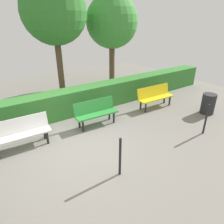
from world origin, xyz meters
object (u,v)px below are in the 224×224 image
trash_bin (208,104)px  tree_mid (54,12)px  bench_green (96,112)px  tree_near (112,22)px  bench_yellow (155,96)px  bench_white (20,132)px

trash_bin → tree_mid: bearing=-51.5°
bench_green → tree_near: tree_near is taller
tree_mid → bench_yellow: bearing=128.5°
bench_yellow → tree_mid: (2.64, -3.32, 3.08)m
bench_green → tree_mid: (-0.10, -3.28, 3.08)m
trash_bin → bench_yellow: bearing=-51.5°
bench_white → trash_bin: bearing=167.2°
bench_white → tree_near: size_ratio=0.37×
bench_green → tree_near: (-2.91, -3.33, 2.66)m
bench_green → bench_white: (2.41, -0.01, 0.00)m
bench_green → trash_bin: 4.31m
bench_yellow → bench_green: same height
bench_yellow → bench_white: (5.14, -0.06, -0.00)m
bench_white → tree_mid: tree_mid is taller
bench_yellow → trash_bin: (-1.25, 1.58, -0.10)m
tree_near → trash_bin: 5.77m
tree_near → tree_mid: bearing=1.1°
tree_near → trash_bin: size_ratio=5.70×
bench_yellow → trash_bin: size_ratio=2.10×
bench_white → bench_yellow: bearing=-179.2°
bench_yellow → bench_green: size_ratio=1.09×
bench_white → trash_bin: (-6.40, 1.64, -0.10)m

